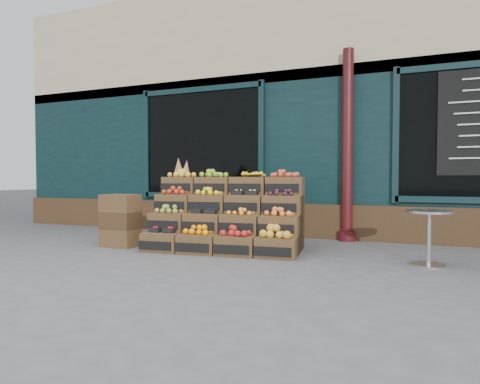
% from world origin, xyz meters
% --- Properties ---
extents(ground, '(60.00, 60.00, 0.00)m').
position_xyz_m(ground, '(0.00, 0.00, 0.00)').
color(ground, '#49494C').
rests_on(ground, ground).
extents(shop_facade, '(12.00, 6.24, 4.80)m').
position_xyz_m(shop_facade, '(0.00, 5.11, 2.40)').
color(shop_facade, black).
rests_on(shop_facade, ground).
extents(crate_display, '(2.31, 1.29, 1.39)m').
position_xyz_m(crate_display, '(-0.39, 0.63, 0.43)').
color(crate_display, '#4B351D').
rests_on(crate_display, ground).
extents(spare_crates, '(0.54, 0.38, 0.80)m').
position_xyz_m(spare_crates, '(-2.00, 0.21, 0.40)').
color(spare_crates, '#4B351D').
rests_on(spare_crates, ground).
extents(bistro_table, '(0.53, 0.53, 0.67)m').
position_xyz_m(bistro_table, '(2.35, 0.41, 0.42)').
color(bistro_table, '#B5B8BC').
rests_on(bistro_table, ground).
extents(shopkeeper, '(0.78, 0.52, 2.12)m').
position_xyz_m(shopkeeper, '(-2.03, 2.95, 1.06)').
color(shopkeeper, '#164D19').
rests_on(shopkeeper, ground).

